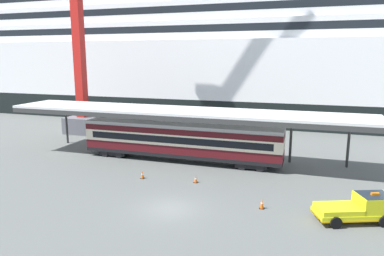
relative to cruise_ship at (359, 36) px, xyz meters
name	(u,v)px	position (x,y,z in m)	size (l,w,h in m)	color
ground_plane	(170,209)	(-16.87, -47.12, -14.83)	(400.00, 400.00, 0.00)	#575A57
cruise_ship	(359,36)	(0.00, 0.00, 0.00)	(173.74, 28.62, 43.19)	black
platform_canopy	(182,112)	(-20.48, -34.56, -9.51)	(39.73, 6.22, 5.58)	silver
train_carriage	(180,140)	(-20.48, -35.01, -12.52)	(21.79, 2.81, 4.11)	black
service_truck	(361,207)	(-3.67, -44.88, -13.84)	(5.58, 3.82, 2.02)	yellow
traffic_cone_near	(262,204)	(-10.38, -44.92, -14.46)	(0.36, 0.36, 0.75)	black
traffic_cone_mid	(142,175)	(-21.87, -41.55, -14.47)	(0.36, 0.36, 0.71)	black
traffic_cone_far	(196,179)	(-16.80, -41.06, -14.51)	(0.36, 0.36, 0.64)	black
dockside_crane	(81,26)	(-38.97, -25.36, 0.60)	(14.14, 4.40, 49.53)	#595960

